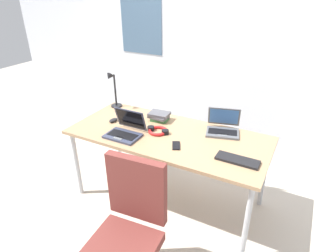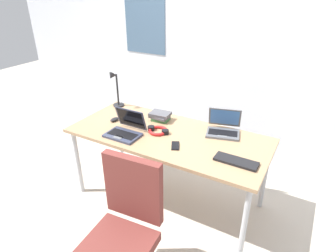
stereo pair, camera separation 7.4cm
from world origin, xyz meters
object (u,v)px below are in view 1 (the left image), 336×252
object	(u,v)px
laptop_near_lamp	(125,130)
external_keyboard	(237,160)
laptop_center	(223,128)
computer_mouse	(113,120)
headphones	(158,131)
book_stack	(159,116)
desk_lamp	(113,90)
office_chair	(127,243)
cell_phone	(176,146)

from	to	relation	value
laptop_near_lamp	external_keyboard	distance (m)	1.01
laptop_center	computer_mouse	bearing A→B (deg)	-164.15
external_keyboard	headphones	world-z (taller)	headphones
book_stack	laptop_near_lamp	bearing A→B (deg)	-106.89
desk_lamp	external_keyboard	bearing A→B (deg)	-15.95
book_stack	office_chair	world-z (taller)	office_chair
external_keyboard	book_stack	bearing A→B (deg)	158.67
external_keyboard	headphones	xyz separation A→B (m)	(-0.77, 0.13, 0.01)
cell_phone	headphones	bearing A→B (deg)	123.45
laptop_center	office_chair	xyz separation A→B (m)	(-0.25, -1.20, -0.39)
external_keyboard	laptop_near_lamp	bearing A→B (deg)	-176.62
cell_phone	laptop_near_lamp	bearing A→B (deg)	157.18
desk_lamp	cell_phone	xyz separation A→B (m)	(0.96, -0.44, -0.19)
cell_phone	office_chair	bearing A→B (deg)	-115.60
computer_mouse	cell_phone	xyz separation A→B (m)	(0.75, -0.14, -0.01)
desk_lamp	laptop_center	bearing A→B (deg)	-0.53
external_keyboard	office_chair	size ratio (longest dim) A/B	0.34
laptop_near_lamp	office_chair	size ratio (longest dim) A/B	0.31
headphones	desk_lamp	bearing A→B (deg)	157.69
computer_mouse	book_stack	distance (m)	0.45
laptop_near_lamp	office_chair	distance (m)	0.98
cell_phone	book_stack	size ratio (longest dim) A/B	0.66
desk_lamp	computer_mouse	distance (m)	0.41
computer_mouse	office_chair	bearing A→B (deg)	-38.98
office_chair	external_keyboard	bearing A→B (deg)	57.67
book_stack	external_keyboard	bearing A→B (deg)	-22.00
laptop_near_lamp	cell_phone	bearing A→B (deg)	3.89
cell_phone	headphones	size ratio (longest dim) A/B	0.64
external_keyboard	computer_mouse	bearing A→B (deg)	175.18
laptop_near_lamp	office_chair	bearing A→B (deg)	-55.74
headphones	office_chair	xyz separation A→B (m)	(0.27, -0.92, -0.36)
laptop_center	external_keyboard	size ratio (longest dim) A/B	1.06
desk_lamp	external_keyboard	xyz separation A→B (m)	(1.47, -0.42, -0.19)
desk_lamp	office_chair	xyz separation A→B (m)	(0.97, -1.21, -0.54)
office_chair	book_stack	bearing A→B (deg)	108.46
external_keyboard	book_stack	size ratio (longest dim) A/B	1.59
desk_lamp	headphones	bearing A→B (deg)	-22.31
external_keyboard	headphones	size ratio (longest dim) A/B	1.54
laptop_center	headphones	world-z (taller)	laptop_center
external_keyboard	headphones	bearing A→B (deg)	170.92
computer_mouse	headphones	size ratio (longest dim) A/B	0.45
external_keyboard	book_stack	world-z (taller)	book_stack
laptop_near_lamp	book_stack	xyz separation A→B (m)	(0.12, 0.40, -0.00)
headphones	office_chair	size ratio (longest dim) A/B	0.22
cell_phone	computer_mouse	bearing A→B (deg)	143.02
desk_lamp	laptop_near_lamp	distance (m)	0.68
book_stack	desk_lamp	bearing A→B (deg)	173.73
book_stack	office_chair	size ratio (longest dim) A/B	0.21
desk_lamp	external_keyboard	size ratio (longest dim) A/B	1.21
external_keyboard	computer_mouse	size ratio (longest dim) A/B	3.44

